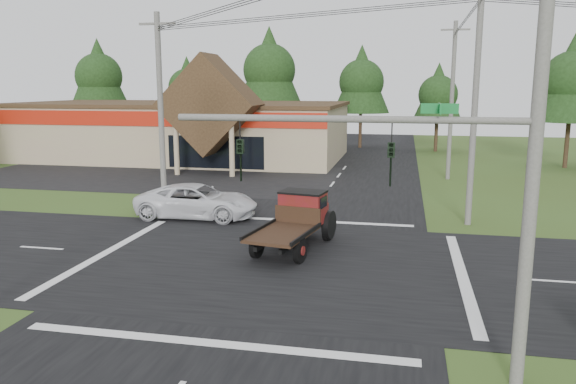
# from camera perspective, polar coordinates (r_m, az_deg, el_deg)

# --- Properties ---
(ground) EXTENTS (120.00, 120.00, 0.00)m
(ground) POSITION_cam_1_polar(r_m,az_deg,el_deg) (21.78, -1.54, -7.28)
(ground) COLOR #394C1B
(ground) RESTS_ON ground
(road_ns) EXTENTS (12.00, 120.00, 0.02)m
(road_ns) POSITION_cam_1_polar(r_m,az_deg,el_deg) (21.77, -1.54, -7.25)
(road_ns) COLOR black
(road_ns) RESTS_ON ground
(road_ew) EXTENTS (120.00, 12.00, 0.02)m
(road_ew) POSITION_cam_1_polar(r_m,az_deg,el_deg) (21.77, -1.54, -7.25)
(road_ew) COLOR black
(road_ew) RESTS_ON ground
(parking_apron) EXTENTS (28.00, 14.00, 0.02)m
(parking_apron) POSITION_cam_1_polar(r_m,az_deg,el_deg) (43.94, -13.74, 1.63)
(parking_apron) COLOR black
(parking_apron) RESTS_ON ground
(cvs_building) EXTENTS (30.40, 18.20, 9.19)m
(cvs_building) POSITION_cam_1_polar(r_m,az_deg,el_deg) (53.92, -10.70, 6.35)
(cvs_building) COLOR tan
(cvs_building) RESTS_ON ground
(traffic_signal_mast) EXTENTS (8.12, 0.24, 7.00)m
(traffic_signal_mast) POSITION_cam_1_polar(r_m,az_deg,el_deg) (12.90, 16.17, 0.00)
(traffic_signal_mast) COLOR #595651
(traffic_signal_mast) RESTS_ON ground
(utility_pole_nr) EXTENTS (2.00, 0.30, 11.00)m
(utility_pole_nr) POSITION_cam_1_polar(r_m,az_deg,el_deg) (12.99, 23.89, 4.99)
(utility_pole_nr) COLOR #595651
(utility_pole_nr) RESTS_ON ground
(utility_pole_nw) EXTENTS (2.00, 0.30, 10.50)m
(utility_pole_nw) POSITION_cam_1_polar(r_m,az_deg,el_deg) (30.94, -12.80, 7.98)
(utility_pole_nw) COLOR #595651
(utility_pole_nw) RESTS_ON ground
(utility_pole_ne) EXTENTS (2.00, 0.30, 11.50)m
(utility_pole_ne) POSITION_cam_1_polar(r_m,az_deg,el_deg) (28.35, 18.46, 8.49)
(utility_pole_ne) COLOR #595651
(utility_pole_ne) RESTS_ON ground
(utility_pole_n) EXTENTS (2.00, 0.30, 11.20)m
(utility_pole_n) POSITION_cam_1_polar(r_m,az_deg,el_deg) (42.29, 16.30, 8.97)
(utility_pole_n) COLOR #595651
(utility_pole_n) RESTS_ON ground
(tree_row_a) EXTENTS (6.72, 6.72, 12.12)m
(tree_row_a) POSITION_cam_1_polar(r_m,az_deg,el_deg) (69.49, -18.68, 11.27)
(tree_row_a) COLOR #332316
(tree_row_a) RESTS_ON ground
(tree_row_b) EXTENTS (5.60, 5.60, 10.10)m
(tree_row_b) POSITION_cam_1_polar(r_m,az_deg,el_deg) (66.91, -10.19, 10.55)
(tree_row_b) COLOR #332316
(tree_row_b) RESTS_ON ground
(tree_row_c) EXTENTS (7.28, 7.28, 13.13)m
(tree_row_c) POSITION_cam_1_polar(r_m,az_deg,el_deg) (62.94, -1.91, 12.54)
(tree_row_c) COLOR #332316
(tree_row_c) RESTS_ON ground
(tree_row_d) EXTENTS (6.16, 6.16, 11.11)m
(tree_row_d) POSITION_cam_1_polar(r_m,az_deg,el_deg) (62.34, 7.47, 11.24)
(tree_row_d) COLOR #332316
(tree_row_d) RESTS_ON ground
(tree_row_e) EXTENTS (5.04, 5.04, 9.09)m
(tree_row_e) POSITION_cam_1_polar(r_m,az_deg,el_deg) (60.24, 15.01, 9.71)
(tree_row_e) COLOR #332316
(tree_row_e) RESTS_ON ground
(tree_side_ne) EXTENTS (6.16, 6.16, 11.11)m
(tree_side_ne) POSITION_cam_1_polar(r_m,az_deg,el_deg) (51.87, 26.96, 10.31)
(tree_side_ne) COLOR #332316
(tree_side_ne) RESTS_ON ground
(antique_flatbed_truck) EXTENTS (3.11, 5.88, 2.34)m
(antique_flatbed_truck) POSITION_cam_1_polar(r_m,az_deg,el_deg) (23.28, 0.54, -3.10)
(antique_flatbed_truck) COLOR #5C1A0D
(antique_flatbed_truck) RESTS_ON ground
(white_pickup) EXTENTS (6.29, 3.03, 1.73)m
(white_pickup) POSITION_cam_1_polar(r_m,az_deg,el_deg) (29.39, -9.21, -0.92)
(white_pickup) COLOR silver
(white_pickup) RESTS_ON ground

